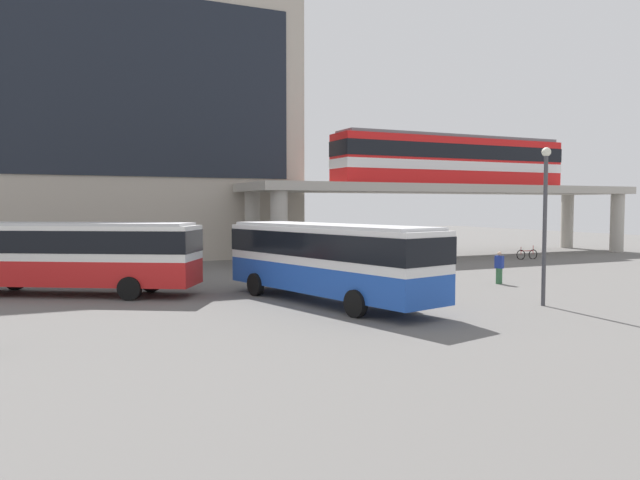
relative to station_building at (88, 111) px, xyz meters
name	(u,v)px	position (x,y,z in m)	size (l,w,h in m)	color
ground_plane	(254,272)	(8.07, -14.30, -10.98)	(120.00, 120.00, 0.00)	#605E5B
station_building	(88,111)	(0.00, 0.00, 0.00)	(29.86, 12.01, 21.94)	#B2A899
elevated_platform	(450,194)	(25.71, -9.63, -6.17)	(32.95, 6.97, 5.51)	#ADA89E
train	(452,160)	(25.84, -9.63, -3.50)	(19.82, 2.96, 3.84)	red
bus_main	(328,254)	(7.30, -26.23, -8.99)	(5.11, 11.33, 3.22)	#1E4CB2
bus_secondary	(73,250)	(-2.03, -19.56, -8.99)	(10.84, 7.71, 3.22)	red
bicycle_silver	(389,261)	(17.07, -14.85, -10.62)	(1.77, 0.36, 1.04)	black
bicycle_orange	(387,265)	(15.79, -16.67, -10.62)	(1.79, 0.14, 1.04)	black
bicycle_red	(527,254)	(29.07, -14.45, -10.62)	(1.78, 0.28, 1.04)	black
pedestrian_near_building	(499,269)	(17.74, -24.44, -10.21)	(0.38, 0.46, 1.64)	#33663F
pedestrian_waiting_near_stop	(278,261)	(8.95, -16.08, -10.21)	(0.32, 0.42, 1.64)	#33663F
lamp_post	(545,213)	(14.80, -30.37, -7.28)	(0.36, 0.36, 6.25)	#3F3F44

